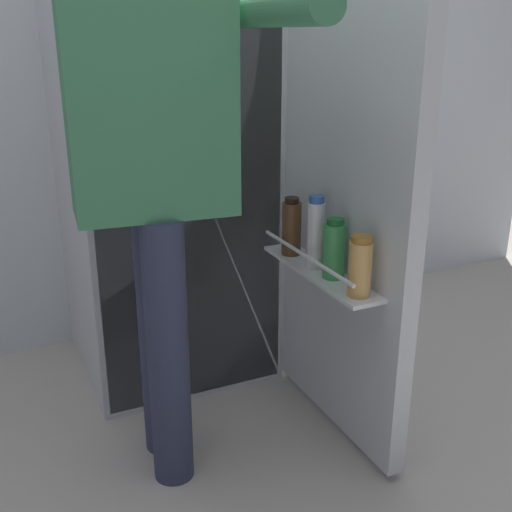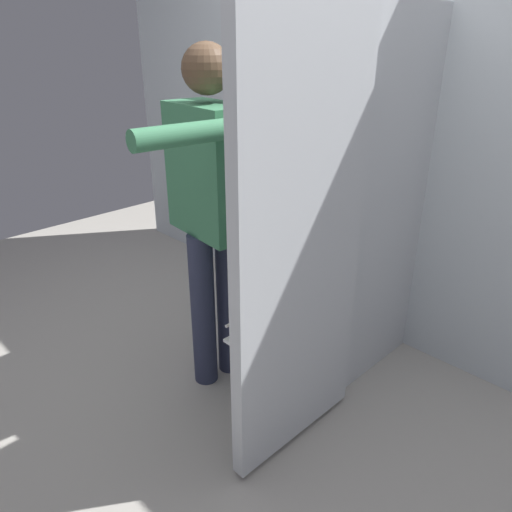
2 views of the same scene
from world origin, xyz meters
TOP-DOWN VIEW (x-y plane):
  - ground_plane at (0.00, 0.00)m, footprint 5.97×5.97m
  - kitchen_wall at (0.00, 0.96)m, footprint 4.40×0.10m
  - refrigerator at (0.03, 0.52)m, footprint 0.75×1.35m
  - person at (-0.20, -0.04)m, footprint 0.54×0.76m

SIDE VIEW (x-z plane):
  - ground_plane at x=0.00m, z-range 0.00..0.00m
  - refrigerator at x=0.03m, z-range 0.00..1.78m
  - person at x=-0.20m, z-range 0.16..1.79m
  - kitchen_wall at x=0.00m, z-range 0.00..2.42m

